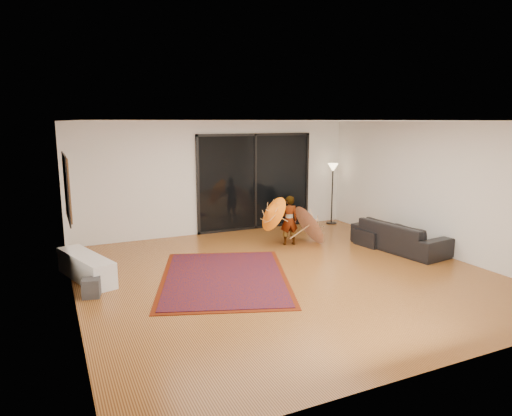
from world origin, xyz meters
TOP-DOWN VIEW (x-y plane):
  - floor at (0.00, 0.00)m, footprint 7.00×7.00m
  - ceiling at (0.00, 0.00)m, footprint 7.00×7.00m
  - wall_back at (0.00, 3.50)m, footprint 7.00×0.00m
  - wall_front at (0.00, -3.50)m, footprint 7.00×0.00m
  - wall_left at (-3.50, 0.00)m, footprint 0.00×7.00m
  - wall_right at (3.50, 0.00)m, footprint 0.00×7.00m
  - sliding_door at (1.00, 3.47)m, footprint 3.06×0.07m
  - painting at (-3.46, 1.00)m, footprint 0.04×1.28m
  - media_console at (-3.25, 1.21)m, footprint 0.86×1.63m
  - speaker at (-3.25, 0.33)m, footprint 0.31×0.31m
  - persian_rug at (-1.06, 0.28)m, footprint 3.07×3.59m
  - sofa at (2.95, 0.39)m, footprint 1.08×2.17m
  - ottoman at (2.71, 0.93)m, footprint 0.70×0.70m
  - floor_lamp at (3.10, 3.14)m, footprint 0.28×0.28m
  - child at (1.03, 1.75)m, footprint 0.44×0.34m
  - parasol_orange at (0.48, 1.70)m, footprint 0.54×0.79m
  - parasol_white at (1.63, 1.60)m, footprint 0.63×0.97m

SIDE VIEW (x-z plane):
  - floor at x=0.00m, z-range 0.00..0.00m
  - persian_rug at x=-1.06m, z-range 0.00..0.02m
  - speaker at x=-3.25m, z-range 0.00..0.30m
  - ottoman at x=2.71m, z-range 0.00..0.35m
  - media_console at x=-3.25m, z-range 0.00..0.44m
  - sofa at x=2.95m, z-range 0.00..0.61m
  - parasol_white at x=1.63m, z-range 0.01..1.00m
  - child at x=1.03m, z-range 0.00..1.10m
  - parasol_orange at x=0.48m, z-range 0.31..1.16m
  - sliding_door at x=1.00m, z-range 0.00..2.40m
  - floor_lamp at x=3.10m, z-range 0.47..2.07m
  - wall_back at x=0.00m, z-range -2.15..4.85m
  - wall_front at x=0.00m, z-range -2.15..4.85m
  - wall_left at x=-3.50m, z-range -2.15..4.85m
  - wall_right at x=3.50m, z-range -2.15..4.85m
  - painting at x=-3.46m, z-range 1.11..2.19m
  - ceiling at x=0.00m, z-range 2.70..2.70m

